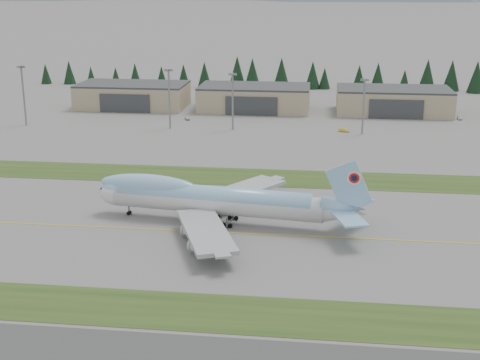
# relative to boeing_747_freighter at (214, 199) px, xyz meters

# --- Properties ---
(ground) EXTENTS (7000.00, 7000.00, 0.00)m
(ground) POSITION_rel_boeing_747_freighter_xyz_m (9.99, -6.35, -5.77)
(ground) COLOR slate
(ground) RESTS_ON ground
(grass_strip_near) EXTENTS (400.00, 14.00, 0.08)m
(grass_strip_near) POSITION_rel_boeing_747_freighter_xyz_m (9.99, -44.35, -5.77)
(grass_strip_near) COLOR #284318
(grass_strip_near) RESTS_ON ground
(grass_strip_far) EXTENTS (400.00, 18.00, 0.08)m
(grass_strip_far) POSITION_rel_boeing_747_freighter_xyz_m (9.99, 38.65, -5.77)
(grass_strip_far) COLOR #284318
(grass_strip_far) RESTS_ON ground
(taxiway_line_main) EXTENTS (400.00, 0.40, 0.02)m
(taxiway_line_main) POSITION_rel_boeing_747_freighter_xyz_m (9.99, -6.35, -5.77)
(taxiway_line_main) COLOR gold
(taxiway_line_main) RESTS_ON ground
(boeing_747_freighter) EXTENTS (66.68, 56.91, 17.50)m
(boeing_747_freighter) POSITION_rel_boeing_747_freighter_xyz_m (0.00, 0.00, 0.00)
(boeing_747_freighter) COLOR silver
(boeing_747_freighter) RESTS_ON ground
(hangar_left) EXTENTS (48.00, 26.60, 10.80)m
(hangar_left) POSITION_rel_boeing_747_freighter_xyz_m (-60.01, 143.55, -0.38)
(hangar_left) COLOR tan
(hangar_left) RESTS_ON ground
(hangar_center) EXTENTS (48.00, 26.60, 10.80)m
(hangar_center) POSITION_rel_boeing_747_freighter_xyz_m (-5.01, 143.55, -0.38)
(hangar_center) COLOR tan
(hangar_center) RESTS_ON ground
(hangar_right) EXTENTS (48.00, 26.60, 10.80)m
(hangar_right) POSITION_rel_boeing_747_freighter_xyz_m (54.99, 143.55, -0.38)
(hangar_right) COLOR tan
(hangar_right) RESTS_ON ground
(floodlight_masts) EXTENTS (134.25, 5.08, 23.39)m
(floodlight_masts) POSITION_rel_boeing_747_freighter_xyz_m (-24.86, 100.85, 9.76)
(floodlight_masts) COLOR gray
(floodlight_masts) RESTS_ON ground
(service_vehicle_a) EXTENTS (3.12, 4.34, 1.37)m
(service_vehicle_a) POSITION_rel_boeing_747_freighter_xyz_m (-30.16, 118.39, -5.77)
(service_vehicle_a) COLOR silver
(service_vehicle_a) RESTS_ON ground
(service_vehicle_b) EXTENTS (4.27, 2.68, 1.33)m
(service_vehicle_b) POSITION_rel_boeing_747_freighter_xyz_m (33.11, 103.36, -5.77)
(service_vehicle_b) COLOR gold
(service_vehicle_b) RESTS_ON ground
(service_vehicle_c) EXTENTS (2.30, 4.86, 1.37)m
(service_vehicle_c) POSITION_rel_boeing_747_freighter_xyz_m (81.12, 132.68, -5.77)
(service_vehicle_c) COLOR silver
(service_vehicle_c) RESTS_ON ground
(conifer_belt) EXTENTS (273.64, 16.34, 16.86)m
(conifer_belt) POSITION_rel_boeing_747_freighter_xyz_m (24.65, 206.17, 1.49)
(conifer_belt) COLOR black
(conifer_belt) RESTS_ON ground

